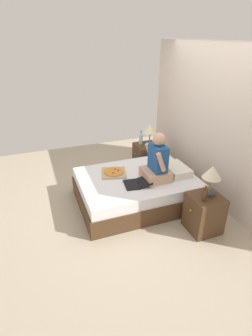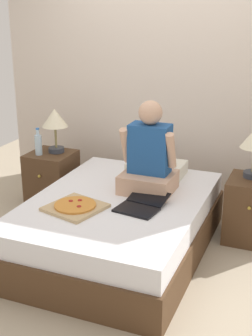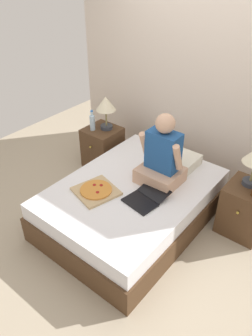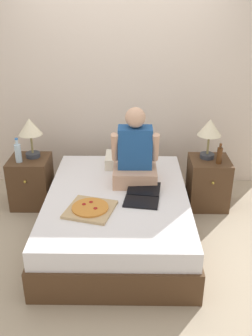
# 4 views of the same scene
# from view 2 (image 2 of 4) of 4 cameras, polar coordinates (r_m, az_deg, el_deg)

# --- Properties ---
(ground_plane) EXTENTS (5.67, 5.67, 0.00)m
(ground_plane) POSITION_cam_2_polar(r_m,az_deg,el_deg) (4.09, -0.93, -9.98)
(ground_plane) COLOR tan
(wall_back) EXTENTS (3.67, 0.12, 2.50)m
(wall_back) POSITION_cam_2_polar(r_m,az_deg,el_deg) (4.87, 5.16, 10.36)
(wall_back) COLOR beige
(wall_back) RESTS_ON ground
(bed) EXTENTS (1.40, 1.92, 0.48)m
(bed) POSITION_cam_2_polar(r_m,az_deg,el_deg) (3.98, -0.95, -6.99)
(bed) COLOR #4C331E
(bed) RESTS_ON ground
(nightstand_left) EXTENTS (0.44, 0.47, 0.57)m
(nightstand_left) POSITION_cam_2_polar(r_m,az_deg,el_deg) (4.91, -9.00, -1.37)
(nightstand_left) COLOR #4C331E
(nightstand_left) RESTS_ON ground
(lamp_on_left_nightstand) EXTENTS (0.26, 0.26, 0.45)m
(lamp_on_left_nightstand) POSITION_cam_2_polar(r_m,az_deg,el_deg) (4.75, -8.66, 5.69)
(lamp_on_left_nightstand) COLOR #333842
(lamp_on_left_nightstand) RESTS_ON nightstand_left
(water_bottle) EXTENTS (0.07, 0.07, 0.28)m
(water_bottle) POSITION_cam_2_polar(r_m,az_deg,el_deg) (4.75, -10.63, 2.89)
(water_bottle) COLOR silver
(water_bottle) RESTS_ON nightstand_left
(nightstand_right) EXTENTS (0.44, 0.47, 0.57)m
(nightstand_right) POSITION_cam_2_polar(r_m,az_deg,el_deg) (4.29, 15.10, -4.95)
(nightstand_right) COLOR #4C331E
(nightstand_right) RESTS_ON ground
(pillow) EXTENTS (0.52, 0.34, 0.12)m
(pillow) POSITION_cam_2_polar(r_m,az_deg,el_deg) (4.42, 3.75, -0.01)
(pillow) COLOR silver
(pillow) RESTS_ON bed
(person_seated) EXTENTS (0.47, 0.40, 0.78)m
(person_seated) POSITION_cam_2_polar(r_m,az_deg,el_deg) (3.96, 2.83, 1.16)
(person_seated) COLOR tan
(person_seated) RESTS_ON bed
(laptop) EXTENTS (0.37, 0.46, 0.07)m
(laptop) POSITION_cam_2_polar(r_m,az_deg,el_deg) (3.70, 1.78, -4.59)
(laptop) COLOR black
(laptop) RESTS_ON bed
(pizza_box) EXTENTS (0.49, 0.49, 0.04)m
(pizza_box) POSITION_cam_2_polar(r_m,az_deg,el_deg) (3.70, -6.21, -4.71)
(pizza_box) COLOR tan
(pizza_box) RESTS_ON bed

